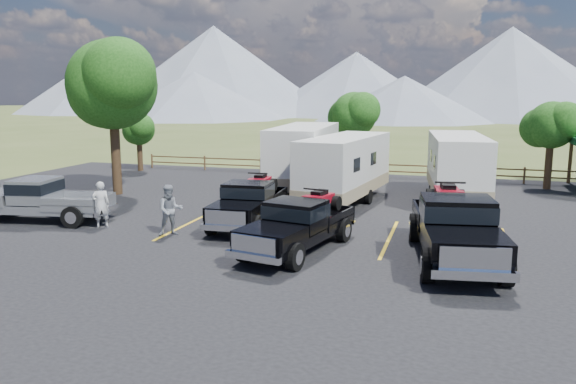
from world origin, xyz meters
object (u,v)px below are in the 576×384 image
(pickup_silver, at_px, (40,199))
(person_b, at_px, (170,210))
(trailer_center, at_px, (345,169))
(rig_left, at_px, (250,201))
(rig_right, at_px, (455,226))
(rig_center, at_px, (299,223))
(trailer_left, at_px, (304,157))
(tree_big_nw, at_px, (112,85))
(trailer_right, at_px, (457,167))
(person_a, at_px, (101,204))

(pickup_silver, relative_size, person_b, 3.25)
(trailer_center, bearing_deg, rig_left, -109.57)
(rig_right, bearing_deg, person_b, 170.19)
(rig_center, bearing_deg, trailer_left, 116.16)
(tree_big_nw, relative_size, pickup_silver, 1.28)
(trailer_right, xyz_separation_m, person_a, (-13.21, -9.47, -0.76))
(rig_right, height_order, person_b, rig_right)
(rig_left, xyz_separation_m, person_a, (-5.36, -2.14, -0.02))
(rig_center, xyz_separation_m, rig_right, (4.94, 0.39, 0.17))
(rig_right, relative_size, pickup_silver, 1.16)
(rig_center, xyz_separation_m, person_b, (-5.07, 0.60, 0.02))
(tree_big_nw, bearing_deg, trailer_center, 4.60)
(trailer_center, height_order, trailer_right, trailer_right)
(rig_right, xyz_separation_m, trailer_center, (-5.04, 7.97, 0.56))
(rig_center, bearing_deg, trailer_right, 76.37)
(trailer_center, bearing_deg, trailer_right, 29.89)
(rig_center, height_order, person_b, rig_center)
(trailer_right, bearing_deg, trailer_left, 168.82)
(pickup_silver, bearing_deg, person_a, 77.79)
(trailer_left, bearing_deg, rig_left, -93.93)
(tree_big_nw, bearing_deg, rig_left, -26.01)
(rig_right, xyz_separation_m, person_a, (-13.18, 0.53, -0.19))
(trailer_center, xyz_separation_m, trailer_right, (5.06, 2.03, 0.01))
(trailer_right, bearing_deg, person_a, -150.20)
(trailer_right, relative_size, person_a, 5.07)
(tree_big_nw, distance_m, trailer_center, 12.40)
(trailer_center, relative_size, pickup_silver, 1.50)
(trailer_right, distance_m, pickup_silver, 18.69)
(rig_center, bearing_deg, rig_left, 145.26)
(tree_big_nw, distance_m, pickup_silver, 7.88)
(tree_big_nw, xyz_separation_m, person_b, (6.76, -6.82, -4.62))
(rig_right, distance_m, person_a, 13.19)
(tree_big_nw, relative_size, trailer_center, 0.86)
(rig_left, height_order, trailer_left, trailer_left)
(rig_right, distance_m, trailer_center, 9.45)
(rig_left, xyz_separation_m, pickup_silver, (-8.35, -1.98, -0.01))
(rig_right, height_order, person_a, rig_right)
(trailer_center, bearing_deg, trailer_left, 142.75)
(tree_big_nw, bearing_deg, person_a, -61.13)
(rig_right, bearing_deg, trailer_right, 81.22)
(person_a, bearing_deg, rig_left, 164.51)
(tree_big_nw, xyz_separation_m, rig_right, (16.77, -7.03, -4.46))
(rig_left, bearing_deg, rig_right, -22.00)
(rig_left, distance_m, trailer_right, 10.77)
(person_b, bearing_deg, trailer_center, 24.21)
(trailer_right, bearing_deg, tree_big_nw, -175.81)
(person_b, bearing_deg, person_a, 141.05)
(person_b, bearing_deg, rig_left, 15.12)
(rig_center, bearing_deg, pickup_silver, -173.57)
(tree_big_nw, relative_size, rig_left, 1.34)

